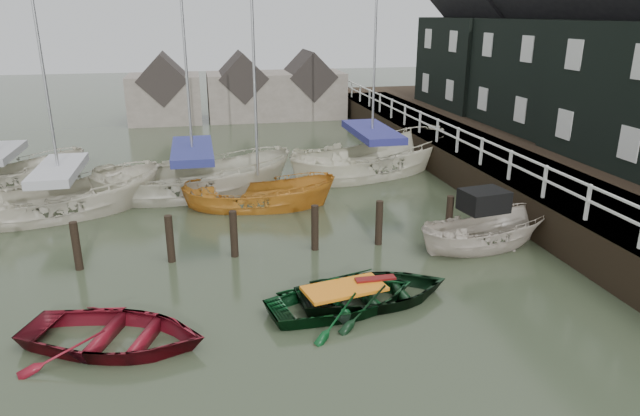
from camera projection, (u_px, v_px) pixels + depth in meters
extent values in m
plane|color=#2C3421|center=(292.00, 300.00, 14.20)|extent=(120.00, 120.00, 0.00)
cube|color=black|center=(468.00, 142.00, 24.88)|extent=(3.00, 32.00, 0.20)
cube|color=silver|center=(438.00, 120.00, 24.24)|extent=(0.06, 32.00, 0.06)
cube|color=silver|center=(437.00, 129.00, 24.37)|extent=(0.06, 32.00, 0.06)
cube|color=black|center=(575.00, 167.00, 26.42)|extent=(14.00, 38.00, 1.50)
cube|color=black|center=(561.00, 74.00, 26.97)|extent=(6.00, 7.00, 5.00)
cube|color=black|center=(490.00, 62.00, 33.45)|extent=(6.40, 7.00, 5.00)
cylinder|color=black|center=(77.00, 253.00, 15.72)|extent=(0.22, 0.22, 1.80)
cylinder|color=black|center=(171.00, 245.00, 16.21)|extent=(0.22, 0.22, 1.80)
cylinder|color=black|center=(234.00, 240.00, 16.57)|extent=(0.22, 0.22, 1.80)
cylinder|color=black|center=(315.00, 234.00, 17.05)|extent=(0.22, 0.22, 1.80)
cylinder|color=black|center=(379.00, 229.00, 17.44)|extent=(0.22, 0.22, 1.80)
cylinder|color=black|center=(449.00, 223.00, 17.90)|extent=(0.22, 0.22, 1.80)
cube|color=#665B51|center=(165.00, 98.00, 36.95)|extent=(4.50, 4.00, 3.00)
cube|color=#282321|center=(163.00, 78.00, 36.53)|extent=(3.18, 4.08, 3.18)
cube|color=#665B51|center=(242.00, 96.00, 37.95)|extent=(4.50, 4.00, 3.00)
cube|color=#282321|center=(241.00, 76.00, 37.52)|extent=(3.18, 4.08, 3.18)
cube|color=#665B51|center=(309.00, 94.00, 38.84)|extent=(4.50, 4.00, 3.00)
cube|color=#282321|center=(308.00, 75.00, 38.42)|extent=(3.18, 4.08, 3.18)
imported|color=maroon|center=(116.00, 346.00, 12.24)|extent=(4.74, 4.06, 0.83)
imported|color=black|center=(344.00, 308.00, 13.79)|extent=(4.21, 3.36, 0.78)
imported|color=black|center=(375.00, 300.00, 14.16)|extent=(4.02, 2.99, 0.80)
imported|color=#BBAFA0|center=(483.00, 247.00, 17.39)|extent=(4.53, 2.27, 1.67)
cube|color=black|center=(484.00, 201.00, 17.12)|extent=(1.44, 1.18, 0.65)
imported|color=beige|center=(65.00, 213.00, 20.29)|extent=(7.43, 4.63, 2.69)
cylinder|color=#B2B2B7|center=(40.00, 50.00, 18.46)|extent=(0.10, 0.10, 8.30)
cube|color=#9D9DA2|center=(59.00, 170.00, 19.77)|extent=(4.07, 2.50, 0.30)
imported|color=beige|center=(196.00, 194.00, 22.43)|extent=(7.90, 3.54, 2.97)
cylinder|color=#B2B2B7|center=(183.00, 22.00, 20.33)|extent=(0.10, 0.10, 9.65)
cube|color=navy|center=(192.00, 151.00, 21.86)|extent=(4.34, 1.89, 0.30)
imported|color=#B67122|center=(259.00, 206.00, 21.04)|extent=(5.85, 2.96, 2.16)
cylinder|color=#B2B2B7|center=(254.00, 63.00, 19.37)|extent=(0.10, 0.10, 7.93)
imported|color=beige|center=(371.00, 173.00, 25.41)|extent=(8.73, 5.55, 3.16)
cylinder|color=#B2B2B7|center=(376.00, 12.00, 23.21)|extent=(0.10, 0.10, 10.10)
cube|color=navy|center=(372.00, 132.00, 24.81)|extent=(4.79, 3.00, 0.30)
imported|color=#BCB4A0|center=(6.00, 188.00, 23.18)|extent=(6.76, 4.35, 2.45)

